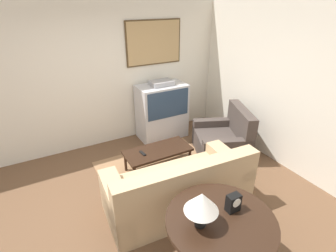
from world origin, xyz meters
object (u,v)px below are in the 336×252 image
object	(u,v)px
tv	(162,111)
armchair	(224,140)
coffee_table	(158,152)
mantel_clock	(233,203)
table_lamp	(202,202)
couch	(179,190)
console_table	(221,224)

from	to	relation	value
tv	armchair	xyz separation A→B (m)	(0.69, -1.17, -0.30)
coffee_table	mantel_clock	size ratio (longest dim) A/B	5.80
table_lamp	mantel_clock	world-z (taller)	table_lamp
tv	table_lamp	distance (m)	3.21
armchair	couch	bearing A→B (deg)	-37.71
couch	table_lamp	bearing A→B (deg)	73.75
tv	armchair	world-z (taller)	tv
coffee_table	console_table	xyz separation A→B (m)	(-0.29, -1.97, 0.32)
mantel_clock	tv	bearing A→B (deg)	76.03
coffee_table	console_table	world-z (taller)	console_table
armchair	tv	bearing A→B (deg)	-127.05
armchair	table_lamp	bearing A→B (deg)	-22.82
tv	table_lamp	size ratio (longest dim) A/B	3.19
table_lamp	couch	bearing A→B (deg)	70.15
table_lamp	coffee_table	bearing A→B (deg)	75.08
coffee_table	armchair	bearing A→B (deg)	-5.68
table_lamp	mantel_clock	xyz separation A→B (m)	(0.40, -0.00, -0.18)
armchair	table_lamp	world-z (taller)	table_lamp
tv	coffee_table	world-z (taller)	tv
couch	armchair	xyz separation A→B (m)	(1.48, 0.84, -0.04)
coffee_table	couch	bearing A→B (deg)	-99.87
tv	console_table	distance (m)	3.15
couch	coffee_table	xyz separation A→B (m)	(0.17, 0.97, 0.03)
tv	couch	xyz separation A→B (m)	(-0.80, -2.02, -0.26)
mantel_clock	coffee_table	bearing A→B (deg)	86.68
armchair	coffee_table	bearing A→B (deg)	-73.01
tv	coffee_table	xyz separation A→B (m)	(-0.63, -1.04, -0.23)
couch	table_lamp	xyz separation A→B (m)	(-0.34, -0.95, 0.69)
tv	console_table	size ratio (longest dim) A/B	1.11
couch	table_lamp	size ratio (longest dim) A/B	5.25
armchair	coffee_table	xyz separation A→B (m)	(-1.31, 0.13, 0.07)
console_table	mantel_clock	bearing A→B (deg)	14.44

